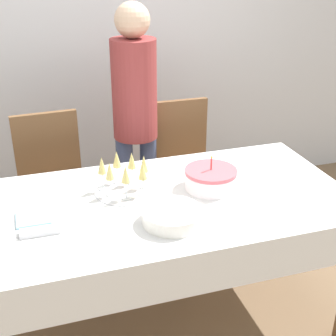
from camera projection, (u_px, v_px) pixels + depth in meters
name	position (u px, v px, depth m)	size (l,w,h in m)	color
ground_plane	(156.00, 323.00, 2.58)	(12.00, 12.00, 0.00)	brown
wall_back	(93.00, 29.00, 3.34)	(8.00, 0.05, 2.70)	silver
dining_table	(154.00, 218.00, 2.29)	(1.92, 0.94, 0.78)	white
dining_chair_far_left	(53.00, 185.00, 2.91)	(0.44, 0.44, 0.98)	brown
dining_chair_far_right	(183.00, 167.00, 3.15)	(0.42, 0.42, 0.98)	brown
birthday_cake	(211.00, 179.00, 2.35)	(0.26, 0.26, 0.17)	white
champagne_tray	(125.00, 175.00, 2.29)	(0.30, 0.30, 0.18)	silver
plate_stack_main	(173.00, 216.00, 2.06)	(0.27, 0.27, 0.06)	silver
cake_knife	(229.00, 204.00, 2.21)	(0.28, 0.15, 0.00)	silver
fork_pile	(40.00, 231.00, 1.98)	(0.17, 0.06, 0.02)	silver
napkin_pile	(33.00, 218.00, 2.09)	(0.15, 0.15, 0.01)	#8CC6E0
person_standing	(135.00, 109.00, 2.93)	(0.28, 0.28, 1.61)	#3F4C72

